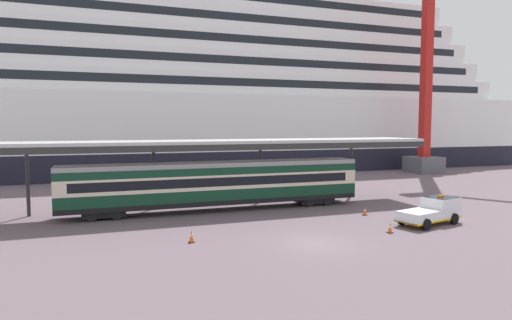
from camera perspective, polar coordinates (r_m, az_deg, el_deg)
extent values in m
plane|color=#65535D|center=(27.46, 7.96, -10.71)|extent=(400.00, 400.00, 0.00)
cube|color=black|center=(73.37, -15.67, 0.13)|extent=(131.09, 28.18, 3.47)
cube|color=white|center=(73.16, -15.77, 4.65)|extent=(131.09, 28.18, 8.09)
cube|color=white|center=(73.40, -15.87, 9.03)|extent=(120.60, 25.93, 3.14)
cube|color=black|center=(60.59, -15.07, 10.18)|extent=(115.36, 0.12, 1.13)
cube|color=white|center=(73.72, -15.92, 11.47)|extent=(115.78, 24.89, 3.14)
cube|color=black|center=(61.49, -15.17, 13.04)|extent=(110.75, 0.12, 1.13)
cube|color=white|center=(74.17, -15.98, 13.87)|extent=(110.96, 23.85, 3.14)
cube|color=black|center=(62.55, -15.27, 15.82)|extent=(106.13, 0.12, 1.13)
cube|color=white|center=(74.75, -16.03, 16.25)|extent=(106.13, 22.81, 3.14)
cube|color=black|center=(63.74, -15.37, 18.49)|extent=(101.52, 0.12, 1.13)
cube|color=white|center=(75.46, -16.09, 18.58)|extent=(101.31, 21.78, 3.14)
cylinder|color=white|center=(86.78, 10.38, 19.04)|extent=(1.00, 1.00, 3.45)
cube|color=#B7B7B7|center=(37.28, -5.34, 2.38)|extent=(39.03, 5.16, 0.25)
cube|color=#2C2C2C|center=(34.90, -4.34, 1.62)|extent=(39.03, 0.20, 0.50)
cylinder|color=#2C2C2C|center=(38.94, -27.54, -2.40)|extent=(0.28, 0.28, 5.67)
cylinder|color=#2C2C2C|center=(38.78, -13.11, -2.02)|extent=(0.28, 0.28, 5.67)
cylinder|color=#2C2C2C|center=(41.01, 0.56, -1.55)|extent=(0.28, 0.28, 5.67)
cylinder|color=#2C2C2C|center=(45.29, 12.24, -1.07)|extent=(0.28, 0.28, 5.67)
cube|color=black|center=(37.32, -5.09, -5.26)|extent=(25.09, 2.80, 0.40)
cube|color=#0F3823|center=(37.21, -5.10, -4.28)|extent=(25.09, 2.80, 0.90)
cube|color=beige|center=(37.07, -5.11, -2.67)|extent=(25.09, 2.80, 1.20)
cube|color=black|center=(35.74, -4.57, -2.86)|extent=(23.08, 0.08, 0.72)
cube|color=#0F3823|center=(36.96, -5.12, -1.29)|extent=(25.09, 2.80, 0.60)
cube|color=#979797|center=(36.92, -5.13, -0.55)|extent=(25.09, 2.69, 0.36)
cube|color=black|center=(36.26, -19.14, -6.43)|extent=(3.20, 2.35, 0.50)
cylinder|color=black|center=(35.12, -20.60, -6.88)|extent=(0.84, 0.12, 0.84)
cylinder|color=black|center=(35.12, -17.65, -6.80)|extent=(0.84, 0.12, 0.84)
cube|color=black|center=(40.55, 7.42, -5.06)|extent=(3.20, 2.35, 0.50)
cylinder|color=black|center=(39.12, 7.02, -5.46)|extent=(0.84, 0.12, 0.84)
cylinder|color=black|center=(39.95, 9.34, -5.28)|extent=(0.84, 0.12, 0.84)
cube|color=white|center=(34.42, 21.48, -6.86)|extent=(5.54, 3.25, 0.36)
cube|color=#F2B20C|center=(34.45, 21.47, -7.07)|extent=(5.54, 3.27, 0.12)
cube|color=white|center=(35.49, 22.84, -5.36)|extent=(2.70, 2.44, 1.10)
cube|color=#19232D|center=(35.43, 22.86, -4.81)|extent=(2.48, 2.31, 0.44)
cube|color=orange|center=(35.39, 22.88, -4.36)|extent=(0.59, 0.34, 0.16)
cube|color=white|center=(33.52, 20.48, -6.51)|extent=(3.30, 2.60, 0.36)
cylinder|color=black|center=(36.36, 21.65, -6.55)|extent=(0.84, 0.44, 0.80)
cylinder|color=black|center=(35.31, 24.35, -6.97)|extent=(0.84, 0.44, 0.80)
cylinder|color=black|center=(33.70, 18.44, -7.33)|extent=(0.84, 0.44, 0.80)
cylinder|color=black|center=(32.56, 21.26, -7.82)|extent=(0.84, 0.44, 0.80)
cube|color=black|center=(36.50, 13.94, -6.93)|extent=(0.36, 0.36, 0.04)
cone|color=#EA590F|center=(36.43, 13.95, -6.41)|extent=(0.30, 0.30, 0.64)
cylinder|color=white|center=(36.43, 13.95, -6.36)|extent=(0.17, 0.17, 0.09)
cube|color=black|center=(27.74, -8.37, -10.51)|extent=(0.36, 0.36, 0.04)
cone|color=#EA590F|center=(27.64, -8.38, -9.73)|extent=(0.30, 0.30, 0.74)
cylinder|color=white|center=(27.63, -8.39, -9.66)|extent=(0.17, 0.17, 0.10)
cube|color=black|center=(31.11, 17.01, -9.00)|extent=(0.36, 0.36, 0.04)
cone|color=#EA590F|center=(31.03, 17.02, -8.38)|extent=(0.30, 0.30, 0.65)
cylinder|color=white|center=(31.02, 17.02, -8.32)|extent=(0.17, 0.17, 0.09)
cube|color=#595960|center=(71.27, 20.93, -0.56)|extent=(4.40, 4.40, 2.40)
cube|color=red|center=(71.95, 21.34, 13.55)|extent=(1.30, 1.30, 32.84)
cylinder|color=black|center=(34.78, 20.55, -7.10)|extent=(0.44, 0.44, 0.70)
sphere|color=black|center=(34.71, 20.57, -6.50)|extent=(0.48, 0.48, 0.48)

